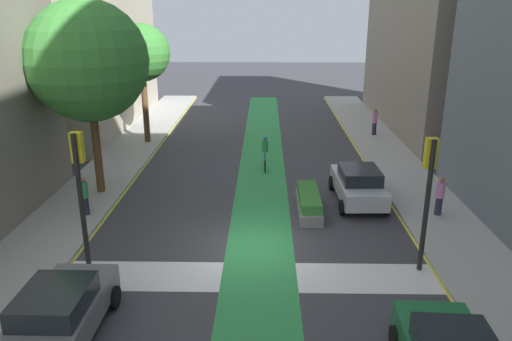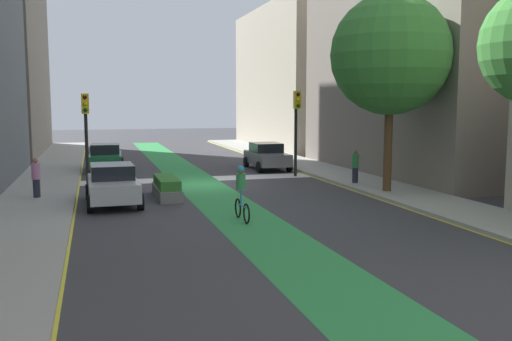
# 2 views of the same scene
# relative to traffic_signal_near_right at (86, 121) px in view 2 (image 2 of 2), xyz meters

# --- Properties ---
(ground_plane) EXTENTS (120.00, 120.00, 0.00)m
(ground_plane) POSITION_rel_traffic_signal_near_right_xyz_m (-5.55, 1.31, -3.07)
(ground_plane) COLOR #38383D
(bike_lane_paint) EXTENTS (2.40, 60.00, 0.01)m
(bike_lane_paint) POSITION_rel_traffic_signal_near_right_xyz_m (-5.23, 1.31, -3.06)
(bike_lane_paint) COLOR #2D8C47
(bike_lane_paint) RESTS_ON ground_plane
(crosswalk_band) EXTENTS (12.00, 1.80, 0.01)m
(crosswalk_band) POSITION_rel_traffic_signal_near_right_xyz_m (-5.55, -0.69, -3.07)
(crosswalk_band) COLOR silver
(crosswalk_band) RESTS_ON ground_plane
(sidewalk_left) EXTENTS (3.00, 60.00, 0.15)m
(sidewalk_left) POSITION_rel_traffic_signal_near_right_xyz_m (-13.05, 1.31, -2.99)
(sidewalk_left) COLOR #9E9E99
(sidewalk_left) RESTS_ON ground_plane
(curb_stripe_left) EXTENTS (0.16, 60.00, 0.01)m
(curb_stripe_left) POSITION_rel_traffic_signal_near_right_xyz_m (-11.55, 1.31, -3.06)
(curb_stripe_left) COLOR yellow
(curb_stripe_left) RESTS_ON ground_plane
(sidewalk_right) EXTENTS (3.00, 60.00, 0.15)m
(sidewalk_right) POSITION_rel_traffic_signal_near_right_xyz_m (1.95, 1.31, -2.99)
(sidewalk_right) COLOR #9E9E99
(sidewalk_right) RESTS_ON ground_plane
(curb_stripe_right) EXTENTS (0.16, 60.00, 0.01)m
(curb_stripe_right) POSITION_rel_traffic_signal_near_right_xyz_m (0.45, 1.31, -3.06)
(curb_stripe_right) COLOR yellow
(curb_stripe_right) RESTS_ON ground_plane
(traffic_signal_near_right) EXTENTS (0.35, 0.52, 4.38)m
(traffic_signal_near_right) POSITION_rel_traffic_signal_near_right_xyz_m (0.00, 0.00, 0.00)
(traffic_signal_near_right) COLOR black
(traffic_signal_near_right) RESTS_ON ground_plane
(traffic_signal_near_left) EXTENTS (0.35, 0.52, 4.58)m
(traffic_signal_near_left) POSITION_rel_traffic_signal_near_right_xyz_m (-10.77, -0.25, 0.13)
(traffic_signal_near_left) COLOR black
(traffic_signal_near_left) RESTS_ON ground_plane
(car_grey_left_near) EXTENTS (2.04, 4.21, 1.57)m
(car_grey_left_near) POSITION_rel_traffic_signal_near_right_xyz_m (-10.24, -3.91, -2.27)
(car_grey_left_near) COLOR slate
(car_grey_left_near) RESTS_ON ground_plane
(car_silver_right_far) EXTENTS (2.11, 4.24, 1.57)m
(car_silver_right_far) POSITION_rel_traffic_signal_near_right_xyz_m (-0.99, 5.73, -2.27)
(car_silver_right_far) COLOR #B2B7BF
(car_silver_right_far) RESTS_ON ground_plane
(car_green_right_near) EXTENTS (2.19, 4.28, 1.57)m
(car_green_right_near) POSITION_rel_traffic_signal_near_right_xyz_m (-0.96, -5.64, -2.27)
(car_green_right_near) COLOR #196033
(car_green_right_near) RESTS_ON ground_plane
(cyclist_in_lane) EXTENTS (0.32, 1.73, 1.86)m
(cyclist_in_lane) POSITION_rel_traffic_signal_near_right_xyz_m (-5.07, 9.99, -2.10)
(cyclist_in_lane) COLOR black
(cyclist_in_lane) RESTS_ON ground_plane
(pedestrian_sidewalk_left_a) EXTENTS (0.34, 0.34, 1.58)m
(pedestrian_sidewalk_left_a) POSITION_rel_traffic_signal_near_right_xyz_m (-12.30, 3.78, -2.12)
(pedestrian_sidewalk_left_a) COLOR #262638
(pedestrian_sidewalk_left_a) RESTS_ON sidewalk_left
(pedestrian_sidewalk_right_b) EXTENTS (0.34, 0.34, 1.60)m
(pedestrian_sidewalk_right_b) POSITION_rel_traffic_signal_near_right_xyz_m (1.95, 4.04, -2.11)
(pedestrian_sidewalk_right_b) COLOR #262638
(pedestrian_sidewalk_right_b) RESTS_ON sidewalk_right
(street_tree_near) EXTENTS (5.11, 5.11, 8.39)m
(street_tree_near) POSITION_rel_traffic_signal_near_right_xyz_m (-12.53, 6.41, 2.90)
(street_tree_near) COLOR brown
(street_tree_near) RESTS_ON sidewalk_left
(median_planter) EXTENTS (0.91, 3.31, 0.85)m
(median_planter) POSITION_rel_traffic_signal_near_right_xyz_m (-3.23, 4.60, -2.67)
(median_planter) COLOR slate
(median_planter) RESTS_ON ground_plane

